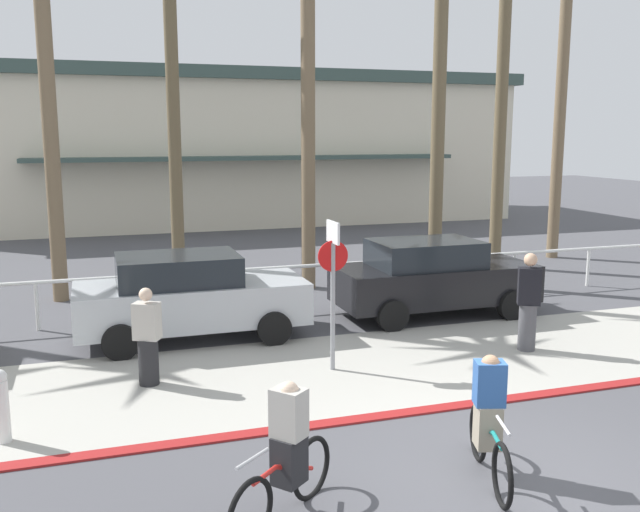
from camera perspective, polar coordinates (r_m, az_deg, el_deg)
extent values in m
plane|color=#4C4C51|center=(17.50, -2.92, -3.19)|extent=(80.00, 80.00, 0.00)
cube|color=#ADAAA0|center=(12.21, 4.39, -9.04)|extent=(44.00, 4.00, 0.02)
cube|color=maroon|center=(10.51, 8.67, -12.32)|extent=(44.00, 0.24, 0.03)
cube|color=beige|center=(33.31, -7.42, 8.34)|extent=(24.94, 8.52, 6.15)
cube|color=#384C47|center=(33.39, -7.56, 14.05)|extent=(25.54, 9.12, 0.50)
cube|color=#384C47|center=(28.66, -5.60, 7.97)|extent=(17.46, 1.20, 0.16)
cylinder|color=white|center=(15.88, -1.52, -0.85)|extent=(20.29, 0.08, 0.08)
cylinder|color=white|center=(15.39, -22.10, -3.85)|extent=(0.08, 0.08, 1.00)
cylinder|color=white|center=(15.38, -13.69, -3.39)|extent=(0.08, 0.08, 1.00)
cylinder|color=white|center=(15.70, -5.46, -2.88)|extent=(0.08, 0.08, 1.00)
cylinder|color=white|center=(16.33, 2.28, -2.34)|extent=(0.08, 0.08, 1.00)
cylinder|color=white|center=(17.24, 9.32, -1.81)|extent=(0.08, 0.08, 1.00)
cylinder|color=white|center=(18.37, 15.57, -1.32)|extent=(0.08, 0.08, 1.00)
cylinder|color=white|center=(19.70, 21.03, -0.87)|extent=(0.08, 0.08, 1.00)
cylinder|color=gray|center=(11.73, 1.05, -4.24)|extent=(0.08, 0.08, 2.20)
cube|color=white|center=(11.49, 1.07, 1.96)|extent=(0.04, 0.56, 0.36)
cylinder|color=red|center=(11.55, 1.06, -0.01)|extent=(0.52, 0.03, 0.52)
cylinder|color=white|center=(10.14, -24.55, -11.51)|extent=(0.20, 0.20, 0.85)
cylinder|color=#756047|center=(17.61, -21.33, 12.13)|extent=(0.36, 0.36, 9.70)
cylinder|color=brown|center=(19.83, -11.87, 11.26)|extent=(0.36, 0.36, 9.00)
cylinder|color=#756047|center=(17.81, -0.98, 11.01)|extent=(0.36, 0.36, 8.61)
cylinder|color=brown|center=(18.80, 9.64, 11.22)|extent=(0.36, 0.36, 8.87)
cylinder|color=brown|center=(21.44, 14.55, 11.45)|extent=(0.36, 0.36, 9.30)
cylinder|color=#756047|center=(23.67, 19.02, 11.26)|extent=(0.36, 0.36, 9.46)
cube|color=#B2B7BC|center=(13.85, -10.39, -3.77)|extent=(4.40, 1.80, 0.80)
cube|color=#1E2328|center=(13.67, -11.52, -1.07)|extent=(2.29, 1.58, 0.56)
cylinder|color=black|center=(15.04, -5.49, -4.12)|extent=(0.66, 0.22, 0.66)
cylinder|color=black|center=(13.35, -3.77, -5.92)|extent=(0.66, 0.22, 0.66)
cylinder|color=black|center=(14.71, -16.29, -4.81)|extent=(0.66, 0.22, 0.66)
cylinder|color=black|center=(12.97, -15.99, -6.77)|extent=(0.66, 0.22, 0.66)
cube|color=black|center=(15.60, 9.33, -2.18)|extent=(4.40, 1.80, 0.80)
cube|color=#1E2328|center=(15.36, 8.58, 0.23)|extent=(2.29, 1.58, 0.56)
cylinder|color=black|center=(17.13, 12.09, -2.56)|extent=(0.66, 0.22, 0.66)
cylinder|color=black|center=(15.64, 15.41, -3.89)|extent=(0.66, 0.22, 0.66)
cylinder|color=black|center=(15.92, 3.28, -3.30)|extent=(0.66, 0.22, 0.66)
cylinder|color=black|center=(14.31, 5.93, -4.86)|extent=(0.66, 0.22, 0.66)
torus|color=black|center=(8.17, 14.66, -16.93)|extent=(0.27, 0.71, 0.72)
torus|color=black|center=(9.13, 12.77, -13.87)|extent=(0.27, 0.71, 0.72)
cylinder|color=#197F7A|center=(8.77, 13.34, -13.84)|extent=(0.25, 0.67, 0.35)
cylinder|color=#197F7A|center=(8.25, 14.29, -14.40)|extent=(0.16, 0.38, 0.07)
cylinder|color=#197F7A|center=(8.66, 13.51, -13.67)|extent=(0.05, 0.05, 0.44)
cylinder|color=silver|center=(7.98, 14.74, -13.24)|extent=(0.18, 0.49, 0.04)
cube|color=gray|center=(8.63, 13.53, -13.30)|extent=(0.36, 0.39, 0.52)
cube|color=#2D5699|center=(8.44, 13.68, -10.06)|extent=(0.40, 0.35, 0.52)
sphere|color=#9E7556|center=(8.37, 13.74, -8.58)|extent=(0.22, 0.22, 0.22)
torus|color=black|center=(8.07, -0.70, -16.93)|extent=(0.59, 0.50, 0.72)
cylinder|color=red|center=(7.75, -2.11, -16.88)|extent=(0.56, 0.48, 0.35)
cylinder|color=red|center=(7.31, -4.55, -17.44)|extent=(0.33, 0.28, 0.07)
cylinder|color=red|center=(7.65, -2.53, -16.68)|extent=(0.05, 0.05, 0.44)
cylinder|color=silver|center=(7.06, -5.54, -16.14)|extent=(0.41, 0.35, 0.04)
cube|color=#232326|center=(7.62, -2.53, -16.28)|extent=(0.43, 0.42, 0.52)
cube|color=#B7B2A8|center=(7.41, -2.56, -12.67)|extent=(0.42, 0.43, 0.52)
sphere|color=beige|center=(7.32, -2.58, -11.01)|extent=(0.22, 0.22, 0.22)
cylinder|color=#232326|center=(11.58, -13.82, -8.42)|extent=(0.43, 0.43, 0.77)
cube|color=#B7B2A8|center=(11.39, -13.96, -5.18)|extent=(0.48, 0.42, 0.59)
sphere|color=beige|center=(11.29, -14.05, -3.06)|extent=(0.21, 0.21, 0.21)
cylinder|color=#4C4C51|center=(13.51, 16.55, -5.63)|extent=(0.43, 0.43, 0.89)
cube|color=black|center=(13.33, 16.71, -2.38)|extent=(0.48, 0.42, 0.68)
sphere|color=#D6A884|center=(13.23, 16.82, -0.29)|extent=(0.24, 0.24, 0.24)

